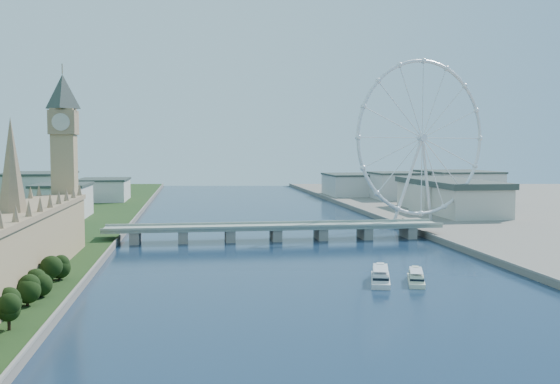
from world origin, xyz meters
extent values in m
cube|color=tan|center=(-128.00, 170.00, 17.00)|extent=(24.00, 200.00, 28.00)
cone|color=#937A59|center=(-128.00, 170.00, 53.00)|extent=(12.00, 12.00, 40.00)
cube|color=tan|center=(-128.00, 278.00, 43.00)|extent=(13.00, 13.00, 80.00)
cube|color=#937A59|center=(-128.00, 278.00, 75.00)|extent=(15.00, 15.00, 14.00)
pyramid|color=#2D3833|center=(-128.00, 278.00, 103.00)|extent=(20.02, 20.02, 20.00)
cube|color=gray|center=(0.00, 300.00, 8.50)|extent=(220.00, 22.00, 2.00)
cube|color=gray|center=(-90.00, 300.00, 3.75)|extent=(6.00, 20.00, 7.50)
cube|color=gray|center=(-60.00, 300.00, 3.75)|extent=(6.00, 20.00, 7.50)
cube|color=gray|center=(-30.00, 300.00, 3.75)|extent=(6.00, 20.00, 7.50)
cube|color=gray|center=(0.00, 300.00, 3.75)|extent=(6.00, 20.00, 7.50)
cube|color=gray|center=(30.00, 300.00, 3.75)|extent=(6.00, 20.00, 7.50)
cube|color=gray|center=(60.00, 300.00, 3.75)|extent=(6.00, 20.00, 7.50)
cube|color=gray|center=(90.00, 300.00, 3.75)|extent=(6.00, 20.00, 7.50)
torus|color=silver|center=(120.00, 355.00, 68.00)|extent=(113.60, 39.12, 118.60)
cylinder|color=silver|center=(120.00, 355.00, 68.00)|extent=(7.25, 6.61, 6.00)
cube|color=gray|center=(117.00, 365.00, 4.00)|extent=(14.00, 10.00, 2.00)
cube|color=beige|center=(-160.00, 430.00, 16.00)|extent=(40.00, 60.00, 26.00)
cube|color=beige|center=(-200.00, 520.00, 19.00)|extent=(60.00, 80.00, 32.00)
cube|color=beige|center=(-150.00, 600.00, 14.00)|extent=(50.00, 70.00, 22.00)
cube|color=beige|center=(180.00, 580.00, 17.00)|extent=(60.00, 60.00, 28.00)
cube|color=beige|center=(240.00, 560.00, 18.00)|extent=(70.00, 90.00, 30.00)
cube|color=beige|center=(140.00, 640.00, 15.00)|extent=(60.00, 80.00, 24.00)
camera|label=1|loc=(-53.62, -101.40, 59.87)|focal=40.00mm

